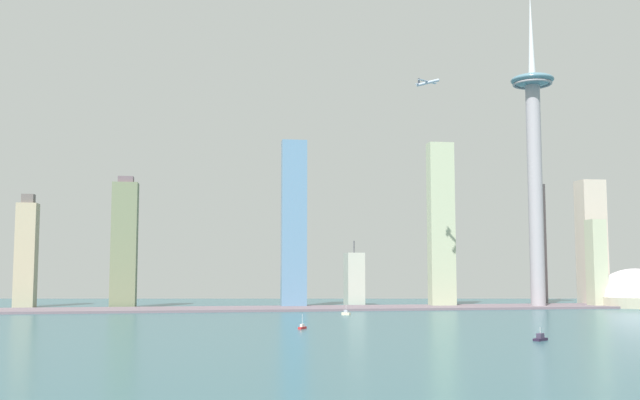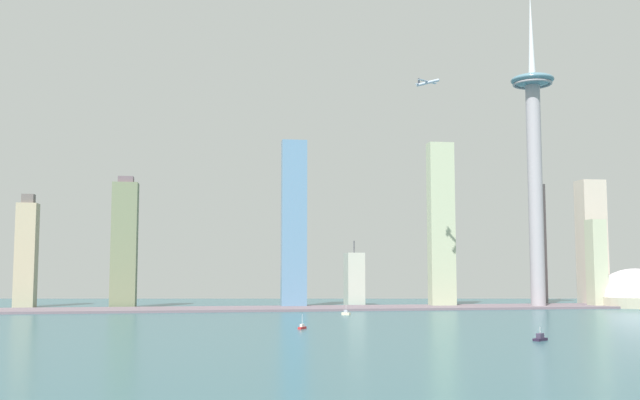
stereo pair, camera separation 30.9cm
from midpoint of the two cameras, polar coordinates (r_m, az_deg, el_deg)
name	(u,v)px [view 2 (the right image)]	position (r m, az deg, el deg)	size (l,w,h in m)	color
waterfront_pier	(338,308)	(749.56, 1.45, -8.43)	(855.58, 74.08, 2.26)	slate
observation_tower	(534,146)	(817.41, 16.39, 4.09)	(45.79, 45.79, 345.39)	#99939A
stadium_dome	(636,298)	(858.41, 23.48, -7.00)	(85.85, 85.85, 60.08)	#A8A28A
skyscraper_0	(354,279)	(813.47, 2.70, -6.21)	(18.89, 27.74, 71.92)	#B1B6A7
skyscraper_1	(539,244)	(887.14, 16.73, -3.30)	(12.66, 14.73, 162.19)	gray
skyscraper_2	(124,244)	(792.52, -15.02, -3.33)	(25.97, 21.64, 137.99)	#6C7657
skyscraper_3	(294,223)	(773.19, -2.04, -1.84)	(26.54, 13.72, 177.63)	#5C82A6
skyscraper_4	(441,224)	(796.28, 9.45, -1.89)	(26.83, 15.91, 177.13)	#ABB592
skyscraper_5	(26,253)	(840.14, -21.95, -3.89)	(20.81, 19.25, 120.66)	tan
skyscraper_6	(597,263)	(837.41, 20.81, -4.64)	(15.99, 17.79, 93.63)	#B6BA98
skyscraper_7	(592,242)	(888.80, 20.47, -3.11)	(27.77, 23.48, 141.91)	#C1B2A0
boat_0	(346,313)	(655.74, 2.06, -8.82)	(7.82, 7.56, 8.87)	beige
boat_2	(540,338)	(443.24, 16.84, -10.28)	(10.80, 9.44, 7.87)	#251B2F
boat_5	(302,327)	(505.95, -1.39, -9.90)	(6.84, 8.33, 10.09)	red
airplane	(428,82)	(693.92, 8.44, 9.08)	(21.86, 23.84, 7.60)	#AAB6CC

